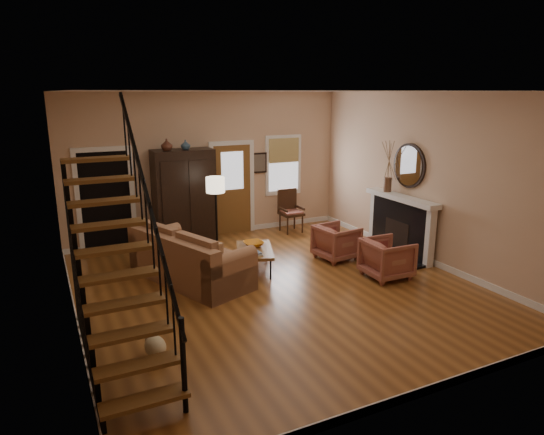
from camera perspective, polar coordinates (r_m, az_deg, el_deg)
name	(u,v)px	position (r m, az deg, el deg)	size (l,w,h in m)	color
room	(218,187)	(9.46, -6.43, 3.61)	(7.00, 7.33, 3.30)	brown
staircase	(115,240)	(5.99, -17.99, -2.53)	(0.94, 2.80, 3.20)	brown
fireplace	(402,220)	(10.33, 15.05, -0.24)	(0.33, 1.95, 2.30)	black
armoire	(184,198)	(10.77, -10.28, 2.33)	(1.30, 0.60, 2.10)	black
vase_a	(167,145)	(10.40, -12.29, 8.36)	(0.24, 0.24, 0.25)	#4C2619
vase_b	(185,145)	(10.51, -10.15, 8.42)	(0.20, 0.20, 0.21)	#334C60
sofa	(190,257)	(8.77, -9.59, -4.58)	(1.03, 2.38, 0.89)	#986645
coffee_table	(255,260)	(9.20, -2.07, -4.97)	(0.65, 1.12, 0.43)	brown
bowl	(254,244)	(9.27, -2.18, -3.12)	(0.38, 0.38, 0.09)	orange
books	(255,253)	(8.82, -2.01, -4.20)	(0.21, 0.28, 0.05)	beige
armchair_left	(387,258)	(9.07, 13.38, -4.70)	(0.77, 0.79, 0.72)	maroon
armchair_right	(337,242)	(9.88, 7.62, -2.87)	(0.75, 0.77, 0.70)	maroon
floor_lamp	(216,217)	(9.93, -6.57, 0.08)	(0.38, 0.38, 1.64)	black
side_chair	(291,211)	(11.64, 2.28, 0.74)	(0.54, 0.54, 1.02)	#392112
dog	(155,348)	(6.49, -13.55, -14.71)	(0.26, 0.44, 0.32)	beige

